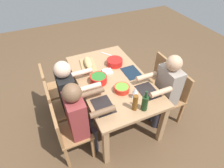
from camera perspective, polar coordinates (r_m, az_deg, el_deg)
The scene contains 23 objects.
ground_plane at distance 3.24m, azimuth 0.00°, elevation -8.43°, with size 8.00×8.00×0.00m, color brown.
dining_table at distance 2.78m, azimuth 0.00°, elevation 0.38°, with size 1.62×0.96×0.74m.
chair_near_right at distance 2.47m, azimuth -13.23°, elevation -13.86°, with size 0.40×0.40×0.85m.
diner_near_right at distance 2.31m, azimuth -9.62°, elevation -9.46°, with size 0.41×0.53×1.20m.
chair_far_center at distance 3.22m, azimuth 13.12°, elevation 1.86°, with size 0.40×0.40×0.85m.
chair_far_right at distance 2.98m, azimuth 17.89°, elevation -3.11°, with size 0.40×0.40×0.85m.
diner_far_right at distance 2.74m, azimuth 15.82°, elevation -1.02°, with size 0.41×0.53×1.20m.
chair_near_center at distance 2.76m, azimuth -15.47°, elevation -6.78°, with size 0.40×0.40×0.85m.
diner_near_center at distance 2.62m, azimuth -12.43°, elevation -2.50°, with size 0.41×0.53×1.20m.
chair_near_left at distance 3.09m, azimuth -17.22°, elevation -1.10°, with size 0.40×0.40×0.85m.
serving_bowl_salad at distance 2.50m, azimuth 3.00°, elevation -1.34°, with size 0.20×0.20×0.08m.
serving_bowl_greens at distance 2.63m, azimuth -4.07°, elevation 1.61°, with size 0.23×0.23×0.10m.
serving_bowl_pasta at distance 2.96m, azimuth 0.82°, elevation 6.72°, with size 0.25×0.25×0.09m.
cutting_board at distance 2.98m, azimuth -7.15°, elevation 5.52°, with size 0.40×0.22×0.02m, color tan.
bread_loaf at distance 2.94m, azimuth -7.24°, elevation 6.39°, with size 0.32×0.11×0.09m, color tan.
wine_bottle at distance 2.25m, azimuth 9.85°, elevation -5.62°, with size 0.08×0.08×0.29m.
beer_bottle at distance 2.23m, azimuth 6.98°, elevation -5.61°, with size 0.06×0.06×0.22m, color brown.
wine_glass at distance 2.37m, azimuth 7.02°, elevation -2.06°, with size 0.08×0.08×0.17m.
placemat_near_right at distance 2.33m, azimuth -2.71°, elevation -6.55°, with size 0.32×0.23×0.01m, color black.
placemat_far_center at distance 2.84m, azimuth 5.91°, elevation 3.47°, with size 0.32×0.23×0.01m, color #142333.
placemat_far_right at distance 2.56m, azimuth 10.69°, elevation -2.11°, with size 0.32×0.23×0.01m, color black.
carving_knife at distance 3.24m, azimuth -1.60°, elevation 8.99°, with size 0.23×0.02×0.01m, color silver.
napkin_stack at distance 2.82m, azimuth -1.40°, elevation 3.72°, with size 0.14×0.14×0.02m, color white.
Camera 1 is at (1.92, -0.86, 2.46)m, focal length 30.38 mm.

